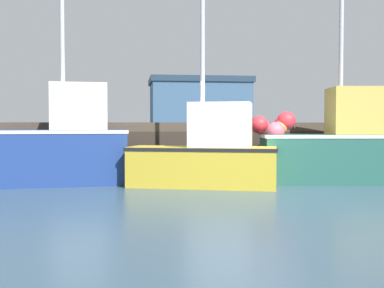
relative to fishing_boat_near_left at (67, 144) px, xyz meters
name	(u,v)px	position (x,y,z in m)	size (l,w,h in m)	color
ground	(244,193)	(4.07, -1.67, -1.05)	(120.00, 160.00, 0.10)	#334C60
pier	(240,130)	(5.49, 4.97, 0.30)	(14.76, 8.95, 1.53)	#473D33
fishing_boat_near_left	(67,144)	(0.00, 0.00, 0.00)	(3.19, 1.60, 4.94)	navy
fishing_boat_near_right	(207,154)	(3.35, -0.94, -0.22)	(3.71, 2.18, 5.06)	gold
fishing_boat_mid	(340,146)	(6.85, -0.46, -0.06)	(4.24, 2.00, 4.96)	#23564C
rowboat	(352,173)	(7.43, 0.11, -0.83)	(1.54, 1.09, 0.39)	silver
warehouse	(199,110)	(7.66, 30.78, 1.82)	(8.80, 6.02, 5.61)	#385675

